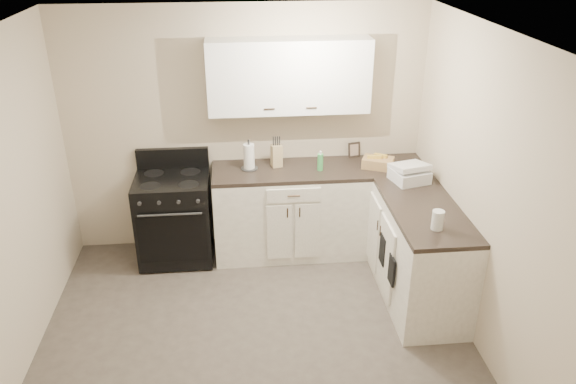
{
  "coord_description": "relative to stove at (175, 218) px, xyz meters",
  "views": [
    {
      "loc": [
        -0.1,
        -3.59,
        3.18
      ],
      "look_at": [
        0.34,
        0.85,
        1.0
      ],
      "focal_mm": 35.0,
      "sensor_mm": 36.0,
      "label": 1
    }
  ],
  "objects": [
    {
      "name": "countertop_right",
      "position": [
        2.25,
        -0.63,
        0.46
      ],
      "size": [
        0.6,
        1.9,
        0.04
      ],
      "primitive_type": "cube",
      "color": "black",
      "rests_on": "base_cabinets_right"
    },
    {
      "name": "knife_block",
      "position": [
        1.05,
        0.11,
        0.59
      ],
      "size": [
        0.12,
        0.11,
        0.23
      ],
      "primitive_type": "cube",
      "rotation": [
        0.0,
        0.0,
        0.22
      ],
      "color": "tan",
      "rests_on": "countertop_back"
    },
    {
      "name": "soap_bottle",
      "position": [
        1.47,
        -0.03,
        0.57
      ],
      "size": [
        0.06,
        0.06,
        0.17
      ],
      "primitive_type": "cylinder",
      "rotation": [
        0.0,
        0.0,
        -0.12
      ],
      "color": "green",
      "rests_on": "countertop_back"
    },
    {
      "name": "wicker_basket",
      "position": [
        2.05,
        -0.02,
        0.53
      ],
      "size": [
        0.35,
        0.3,
        0.1
      ],
      "primitive_type": "cube",
      "rotation": [
        0.0,
        0.0,
        -0.4
      ],
      "color": "#A77E4F",
      "rests_on": "countertop_right"
    },
    {
      "name": "base_cabinets_back",
      "position": [
        1.18,
        0.02,
        -0.01
      ],
      "size": [
        1.55,
        0.6,
        0.9
      ],
      "primitive_type": "cube",
      "color": "white",
      "rests_on": "floor"
    },
    {
      "name": "glass_jar",
      "position": [
        2.23,
        -1.28,
        0.56
      ],
      "size": [
        0.12,
        0.12,
        0.16
      ],
      "primitive_type": "cylinder",
      "rotation": [
        0.0,
        0.0,
        -0.28
      ],
      "color": "silver",
      "rests_on": "countertop_right"
    },
    {
      "name": "oven_mitt_near",
      "position": [
        1.93,
        -1.16,
        0.02
      ],
      "size": [
        0.02,
        0.15,
        0.26
      ],
      "primitive_type": "cube",
      "color": "black",
      "rests_on": "base_cabinets_right"
    },
    {
      "name": "base_cabinets_right",
      "position": [
        2.25,
        -0.63,
        -0.01
      ],
      "size": [
        0.6,
        1.9,
        0.9
      ],
      "primitive_type": "cube",
      "color": "white",
      "rests_on": "floor"
    },
    {
      "name": "wall_back",
      "position": [
        0.75,
        0.32,
        0.79
      ],
      "size": [
        3.6,
        0.0,
        3.6
      ],
      "primitive_type": "plane",
      "rotation": [
        1.57,
        0.0,
        0.0
      ],
      "color": "beige",
      "rests_on": "ground"
    },
    {
      "name": "countertop_grill",
      "position": [
        2.27,
        -0.37,
        0.54
      ],
      "size": [
        0.38,
        0.36,
        0.12
      ],
      "primitive_type": "cube",
      "rotation": [
        0.0,
        0.0,
        0.25
      ],
      "color": "white",
      "rests_on": "countertop_right"
    },
    {
      "name": "wall_right",
      "position": [
        2.55,
        -1.48,
        0.79
      ],
      "size": [
        0.0,
        3.6,
        3.6
      ],
      "primitive_type": "plane",
      "rotation": [
        1.57,
        0.0,
        -1.57
      ],
      "color": "beige",
      "rests_on": "ground"
    },
    {
      "name": "oven_mitt_far",
      "position": [
        1.93,
        -0.84,
        0.03
      ],
      "size": [
        0.02,
        0.16,
        0.28
      ],
      "primitive_type": "cube",
      "color": "black",
      "rests_on": "base_cabinets_right"
    },
    {
      "name": "floor",
      "position": [
        0.75,
        -1.48,
        -0.46
      ],
      "size": [
        3.6,
        3.6,
        0.0
      ],
      "primitive_type": "plane",
      "color": "#473F38",
      "rests_on": "ground"
    },
    {
      "name": "ceiling",
      "position": [
        0.75,
        -1.48,
        2.04
      ],
      "size": [
        3.6,
        3.6,
        0.0
      ],
      "primitive_type": "plane",
      "color": "white",
      "rests_on": "wall_back"
    },
    {
      "name": "stove",
      "position": [
        0.0,
        0.0,
        0.0
      ],
      "size": [
        0.73,
        0.62,
        0.88
      ],
      "primitive_type": "cube",
      "color": "black",
      "rests_on": "floor"
    },
    {
      "name": "picture_frame",
      "position": [
        1.87,
        0.28,
        0.56
      ],
      "size": [
        0.13,
        0.07,
        0.16
      ],
      "primitive_type": "cube",
      "rotation": [
        -0.14,
        0.0,
        0.25
      ],
      "color": "black",
      "rests_on": "countertop_back"
    },
    {
      "name": "upper_cabinets",
      "position": [
        1.18,
        0.18,
        1.38
      ],
      "size": [
        1.55,
        0.3,
        0.7
      ],
      "primitive_type": "cube",
      "color": "white",
      "rests_on": "wall_back"
    },
    {
      "name": "paper_towel",
      "position": [
        0.77,
        0.07,
        0.61
      ],
      "size": [
        0.13,
        0.13,
        0.26
      ],
      "primitive_type": "cylinder",
      "rotation": [
        0.0,
        0.0,
        -0.26
      ],
      "color": "white",
      "rests_on": "countertop_back"
    },
    {
      "name": "countertop_back",
      "position": [
        1.18,
        0.02,
        0.46
      ],
      "size": [
        1.55,
        0.6,
        0.04
      ],
      "primitive_type": "cube",
      "color": "black",
      "rests_on": "base_cabinets_back"
    }
  ]
}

